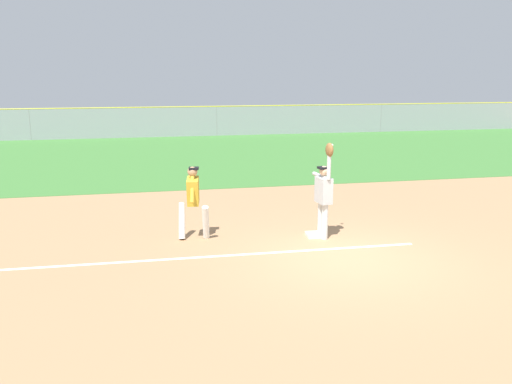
{
  "coord_description": "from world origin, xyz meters",
  "views": [
    {
      "loc": [
        -3.94,
        -9.9,
        3.85
      ],
      "look_at": [
        -1.55,
        1.98,
        1.05
      ],
      "focal_mm": 36.98,
      "sensor_mm": 36.0,
      "label": 1
    }
  ],
  "objects_px": {
    "runner": "(193,198)",
    "parked_car_black": "(196,120)",
    "first_base": "(314,235)",
    "parked_car_red": "(112,121)",
    "fielder": "(324,192)",
    "parked_car_green": "(279,119)",
    "baseball": "(332,145)"
  },
  "relations": [
    {
      "from": "first_base",
      "to": "fielder",
      "type": "bearing_deg",
      "value": -45.91
    },
    {
      "from": "first_base",
      "to": "runner",
      "type": "xyz_separation_m",
      "value": [
        -2.82,
        0.37,
        0.96
      ]
    },
    {
      "from": "baseball",
      "to": "parked_car_black",
      "type": "relative_size",
      "value": 0.02
    },
    {
      "from": "fielder",
      "to": "baseball",
      "type": "relative_size",
      "value": 30.81
    },
    {
      "from": "fielder",
      "to": "parked_car_green",
      "type": "distance_m",
      "value": 23.9
    },
    {
      "from": "first_base",
      "to": "parked_car_black",
      "type": "bearing_deg",
      "value": 91.85
    },
    {
      "from": "fielder",
      "to": "baseball",
      "type": "xyz_separation_m",
      "value": [
        0.17,
        0.05,
        1.07
      ]
    },
    {
      "from": "fielder",
      "to": "parked_car_red",
      "type": "relative_size",
      "value": 0.51
    },
    {
      "from": "runner",
      "to": "parked_car_black",
      "type": "bearing_deg",
      "value": 93.42
    },
    {
      "from": "runner",
      "to": "parked_car_black",
      "type": "xyz_separation_m",
      "value": [
        2.06,
        23.18,
        -0.32
      ]
    },
    {
      "from": "fielder",
      "to": "parked_car_black",
      "type": "height_order",
      "value": "fielder"
    },
    {
      "from": "first_base",
      "to": "baseball",
      "type": "bearing_deg",
      "value": -19.22
    },
    {
      "from": "runner",
      "to": "fielder",
      "type": "bearing_deg",
      "value": -1.54
    },
    {
      "from": "runner",
      "to": "parked_car_red",
      "type": "distance_m",
      "value": 23.73
    },
    {
      "from": "first_base",
      "to": "parked_car_red",
      "type": "distance_m",
      "value": 24.64
    },
    {
      "from": "fielder",
      "to": "parked_car_red",
      "type": "distance_m",
      "value": 24.83
    },
    {
      "from": "parked_car_red",
      "to": "parked_car_black",
      "type": "height_order",
      "value": "same"
    },
    {
      "from": "runner",
      "to": "parked_car_black",
      "type": "relative_size",
      "value": 0.38
    },
    {
      "from": "runner",
      "to": "parked_car_green",
      "type": "height_order",
      "value": "runner"
    },
    {
      "from": "parked_car_black",
      "to": "parked_car_green",
      "type": "relative_size",
      "value": 0.99
    },
    {
      "from": "first_base",
      "to": "baseball",
      "type": "distance_m",
      "value": 2.17
    },
    {
      "from": "first_base",
      "to": "parked_car_black",
      "type": "height_order",
      "value": "parked_car_black"
    },
    {
      "from": "parked_car_red",
      "to": "parked_car_green",
      "type": "height_order",
      "value": "same"
    },
    {
      "from": "parked_car_black",
      "to": "fielder",
      "type": "bearing_deg",
      "value": -84.08
    },
    {
      "from": "runner",
      "to": "baseball",
      "type": "bearing_deg",
      "value": -0.19
    },
    {
      "from": "baseball",
      "to": "parked_car_red",
      "type": "xyz_separation_m",
      "value": [
        -6.41,
        23.98,
        -1.51
      ]
    },
    {
      "from": "fielder",
      "to": "baseball",
      "type": "height_order",
      "value": "fielder"
    },
    {
      "from": "first_base",
      "to": "parked_car_red",
      "type": "bearing_deg",
      "value": 104.32
    },
    {
      "from": "runner",
      "to": "first_base",
      "type": "bearing_deg",
      "value": 1.06
    },
    {
      "from": "parked_car_red",
      "to": "fielder",
      "type": "bearing_deg",
      "value": -79.06
    },
    {
      "from": "fielder",
      "to": "parked_car_green",
      "type": "height_order",
      "value": "fielder"
    },
    {
      "from": "fielder",
      "to": "runner",
      "type": "height_order",
      "value": "fielder"
    }
  ]
}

